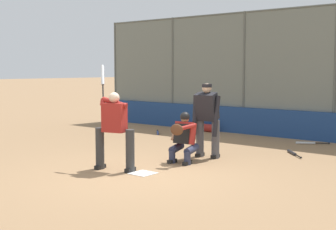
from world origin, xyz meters
TOP-DOWN VIEW (x-y plane):
  - ground_plane at (0.00, 0.00)m, footprint 160.00×160.00m
  - home_plate_marker at (0.00, 0.00)m, footprint 0.43×0.43m
  - backstop_fence at (-0.00, -6.28)m, footprint 14.31×0.08m
  - padding_wall at (0.00, -6.18)m, footprint 13.95×0.18m
  - bleachers_beyond at (1.63, -8.43)m, footprint 9.96×1.95m
  - batter_at_plate at (0.65, 0.13)m, footprint 1.08×0.54m
  - catcher_behind_plate at (0.04, -1.33)m, footprint 0.60×0.71m
  - umpire_home at (-0.02, -2.14)m, footprint 0.68×0.47m
  - spare_bat_near_backstop at (3.43, -4.48)m, footprint 0.61×0.68m
  - spare_bat_by_padding at (-1.38, -3.75)m, footprint 0.65×0.70m
  - spare_bat_third_base_side at (-1.06, -5.44)m, footprint 0.77×0.52m
  - equipment_bag_dugout_side at (2.71, -5.82)m, footprint 1.21×0.25m

SIDE VIEW (x-z plane):
  - ground_plane at x=0.00m, z-range 0.00..0.00m
  - home_plate_marker at x=0.00m, z-range 0.00..0.01m
  - spare_bat_near_backstop at x=3.43m, z-range 0.00..0.07m
  - spare_bat_by_padding at x=-1.38m, z-range 0.00..0.07m
  - spare_bat_third_base_side at x=-1.06m, z-range 0.00..0.07m
  - equipment_bag_dugout_side at x=2.71m, z-range 0.00..0.25m
  - bleachers_beyond at x=1.63m, z-range -0.20..0.96m
  - padding_wall at x=0.00m, z-range 0.00..0.81m
  - catcher_behind_plate at x=0.04m, z-range 0.02..1.11m
  - batter_at_plate at x=0.65m, z-range -0.20..1.90m
  - umpire_home at x=-0.02m, z-range 0.06..1.75m
  - backstop_fence at x=0.00m, z-range 0.09..3.88m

